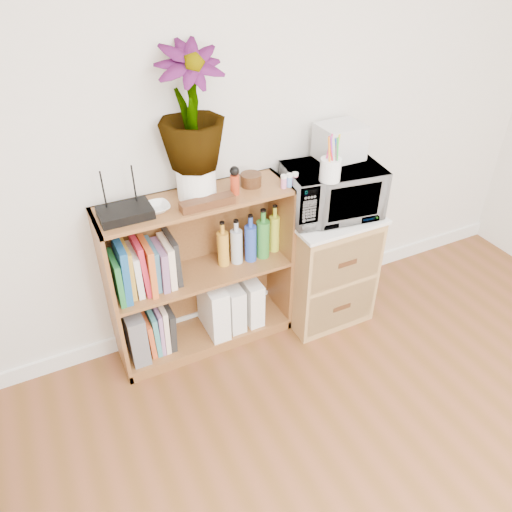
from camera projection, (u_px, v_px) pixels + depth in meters
skirting_board at (249, 302)px, 3.20m from camera, size 4.00×0.02×0.10m
bookshelf at (201, 276)px, 2.72m from camera, size 1.00×0.30×0.95m
wicker_unit at (323, 265)px, 3.01m from camera, size 0.50×0.45×0.70m
microwave at (332, 191)px, 2.71m from camera, size 0.55×0.41×0.28m
pen_cup at (330, 170)px, 2.47m from camera, size 0.10×0.10×0.12m
small_appliance at (340, 142)px, 2.67m from camera, size 0.24×0.20×0.19m
router at (125, 213)px, 2.29m from camera, size 0.24×0.16×0.04m
white_bowl at (156, 208)px, 2.34m from camera, size 0.13×0.13×0.03m
plant_pot at (196, 182)px, 2.42m from camera, size 0.19×0.19×0.16m
potted_plant at (191, 109)px, 2.22m from camera, size 0.31×0.31×0.56m
trinket_box at (207, 203)px, 2.37m from camera, size 0.27×0.07×0.04m
kokeshi_doll at (235, 185)px, 2.46m from camera, size 0.05×0.05×0.10m
wooden_bowl at (251, 180)px, 2.55m from camera, size 0.11×0.11×0.06m
paint_jars at (289, 182)px, 2.54m from camera, size 0.11×0.04×0.05m
file_box at (134, 332)px, 2.72m from camera, size 0.09×0.25×0.31m
magazine_holder_left at (213, 307)px, 2.87m from camera, size 0.11×0.27×0.33m
magazine_holder_mid at (231, 304)px, 2.93m from camera, size 0.09×0.23×0.29m
magazine_holder_right at (250, 298)px, 2.97m from camera, size 0.09×0.23×0.29m
cookbooks at (144, 267)px, 2.52m from camera, size 0.33×0.20×0.31m
liquor_bottles at (251, 237)px, 2.74m from camera, size 0.38×0.07×0.29m
lower_books at (159, 328)px, 2.78m from camera, size 0.16×0.19×0.29m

